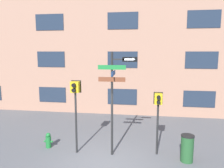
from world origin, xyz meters
name	(u,v)px	position (x,y,z in m)	size (l,w,h in m)	color
ground_plane	(104,165)	(0.00, 0.00, 0.00)	(60.00, 60.00, 0.00)	#515154
building_facade	(123,21)	(0.00, 6.89, 6.02)	(24.00, 0.63, 12.05)	#936B56
street_sign_pole	(114,93)	(0.25, 0.88, 2.52)	(1.49, 0.87, 4.10)	black
pedestrian_signal_left	(75,96)	(-1.29, 0.84, 2.36)	(0.40, 0.40, 2.98)	black
pedestrian_signal_right	(158,106)	(1.96, 1.18, 1.99)	(0.36, 0.40, 2.53)	black
fire_hydrant	(48,140)	(-2.65, 1.13, 0.31)	(0.39, 0.23, 0.66)	#196028
trash_bin	(187,148)	(3.05, 0.75, 0.52)	(0.49, 0.49, 1.03)	#1E4723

